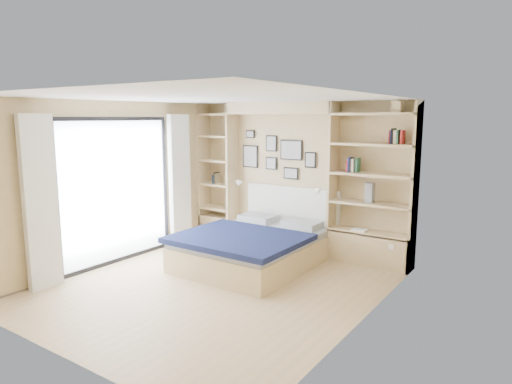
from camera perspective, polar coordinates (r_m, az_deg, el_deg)
The scene contains 9 objects.
ground at distance 6.29m, azimuth -4.90°, elevation -11.69°, with size 4.50×4.50×0.00m, color tan.
room_shell at distance 7.42m, azimuth 0.08°, elevation 0.22°, with size 4.50×4.50×4.50m.
bed at distance 7.08m, azimuth -0.29°, elevation -6.82°, with size 1.81×2.31×1.07m.
photo_gallery at distance 7.98m, azimuth 2.53°, elevation 4.67°, with size 1.48×0.02×0.82m.
reading_lamps at distance 7.77m, azimuth 2.59°, elevation 0.80°, with size 1.92×0.12×0.15m.
shelf_decor at distance 7.13m, azimuth 12.61°, elevation 4.61°, with size 3.50×0.23×2.03m.
deck at distance 8.91m, azimuth -23.29°, elevation -6.09°, with size 3.20×4.00×0.05m, color #6A5E4E.
deck_chair at distance 9.02m, azimuth -19.59°, elevation -3.09°, with size 0.78×0.95×0.83m.
shipping_container at distance 16.64m, azimuth -28.31°, elevation 5.18°, with size 2.62×6.55×2.73m, color navy.
Camera 1 is at (3.72, -4.54, 2.26)m, focal length 32.00 mm.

